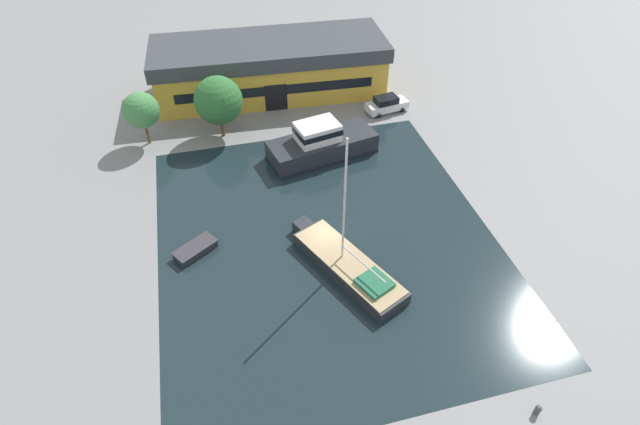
{
  "coord_description": "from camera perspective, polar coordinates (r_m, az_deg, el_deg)",
  "views": [
    {
      "loc": [
        -7.51,
        -27.07,
        28.29
      ],
      "look_at": [
        0.0,
        2.29,
        1.0
      ],
      "focal_mm": 28.0,
      "sensor_mm": 36.0,
      "label": 1
    }
  ],
  "objects": [
    {
      "name": "water_canal",
      "position": [
        39.87,
        0.82,
        -3.2
      ],
      "size": [
        26.29,
        30.54,
        0.01
      ],
      "primitive_type": "cube",
      "color": "#19282D",
      "rests_on": "ground"
    },
    {
      "name": "ground_plane",
      "position": [
        39.87,
        0.82,
        -3.2
      ],
      "size": [
        440.0,
        440.0,
        0.0
      ],
      "primitive_type": "plane",
      "color": "gray"
    },
    {
      "name": "warehouse_building",
      "position": [
        58.68,
        -5.7,
        16.25
      ],
      "size": [
        26.21,
        10.63,
        5.89
      ],
      "rotation": [
        0.0,
        0.0,
        -0.06
      ],
      "color": "gold",
      "rests_on": "ground"
    },
    {
      "name": "sailboat_moored",
      "position": [
        37.32,
        3.13,
        -5.99
      ],
      "size": [
        6.8,
        11.03,
        11.48
      ],
      "rotation": [
        0.0,
        0.0,
        0.43
      ],
      "color": "#23282D",
      "rests_on": "water_canal"
    },
    {
      "name": "mooring_bollard",
      "position": [
        33.62,
        23.64,
        -19.93
      ],
      "size": [
        0.39,
        0.39,
        0.75
      ],
      "color": "#47474C",
      "rests_on": "ground"
    },
    {
      "name": "motor_cruiser",
      "position": [
        48.07,
        0.13,
        7.88
      ],
      "size": [
        11.0,
        5.91,
        3.61
      ],
      "rotation": [
        0.0,
        0.0,
        1.77
      ],
      "color": "#23282D",
      "rests_on": "water_canal"
    },
    {
      "name": "small_dinghy",
      "position": [
        39.9,
        -14.05,
        -4.1
      ],
      "size": [
        3.67,
        3.12,
        0.65
      ],
      "rotation": [
        0.0,
        0.0,
        5.28
      ],
      "color": "#23282D",
      "rests_on": "water_canal"
    },
    {
      "name": "quay_tree_near_building",
      "position": [
        50.58,
        -11.55,
        12.43
      ],
      "size": [
        4.72,
        4.72,
        6.37
      ],
      "color": "brown",
      "rests_on": "ground"
    },
    {
      "name": "quay_tree_by_water",
      "position": [
        51.53,
        -19.78,
        10.92
      ],
      "size": [
        3.49,
        3.49,
        5.44
      ],
      "color": "brown",
      "rests_on": "ground"
    },
    {
      "name": "parked_car",
      "position": [
        55.74,
        7.64,
        12.17
      ],
      "size": [
        4.84,
        2.52,
        1.79
      ],
      "rotation": [
        0.0,
        0.0,
        4.87
      ],
      "color": "silver",
      "rests_on": "ground"
    }
  ]
}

